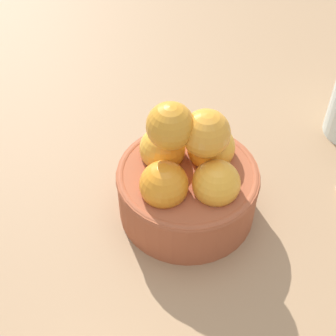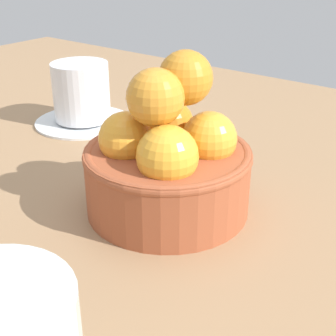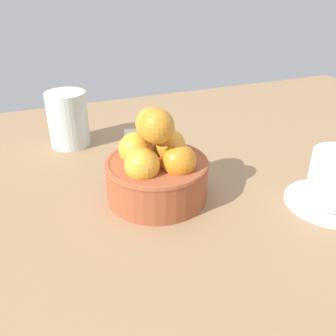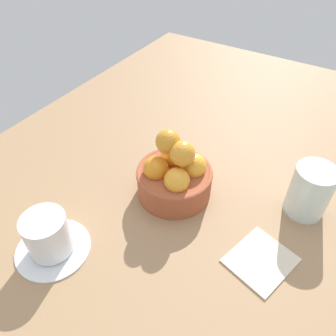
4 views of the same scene
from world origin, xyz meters
TOP-DOWN VIEW (x-y plane):
  - ground_plane at (0.00, 0.00)cm, footprint 145.46×92.12cm
  - terracotta_bowl at (0.03, -0.01)cm, footprint 14.58×14.58cm

SIDE VIEW (x-z plane):
  - ground_plane at x=0.00cm, z-range -4.88..0.00cm
  - terracotta_bowl at x=0.03cm, z-range -2.22..11.79cm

